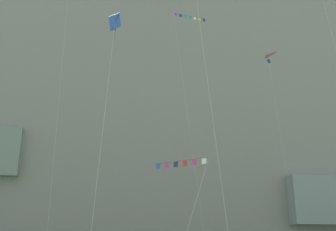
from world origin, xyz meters
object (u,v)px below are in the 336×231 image
Objects in this scene: kite_banner_high_right at (181,168)px; kite_banner_mid_center at (190,37)px; kite_delta_low_left at (266,63)px; kite_diamond_upper_mid at (114,31)px.

kite_banner_high_right is 0.29× the size of kite_banner_mid_center.
kite_banner_high_right is 26.61m from kite_banner_mid_center.
kite_banner_high_right is at bearing -106.86° from kite_banner_mid_center.
kite_banner_high_right is 0.36× the size of kite_delta_low_left.
kite_banner_mid_center is at bearing 64.23° from kite_diamond_upper_mid.
kite_banner_mid_center is 1.23× the size of kite_delta_low_left.
kite_banner_mid_center is at bearing 175.94° from kite_delta_low_left.
kite_delta_low_left is at bearing -4.06° from kite_banner_mid_center.
kite_banner_mid_center reaches higher than kite_delta_low_left.
kite_diamond_upper_mid is at bearing -115.77° from kite_banner_mid_center.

